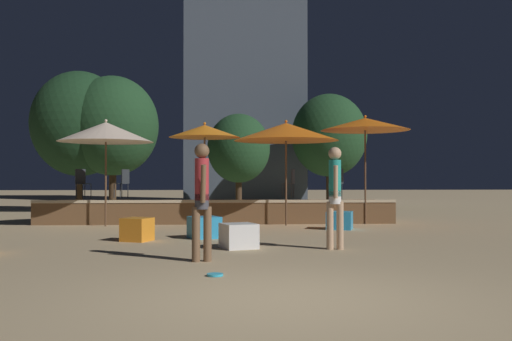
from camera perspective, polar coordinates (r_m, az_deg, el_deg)
The scene contains 22 objects.
ground_plane at distance 6.32m, azimuth 2.77°, elevation -12.72°, with size 120.00×120.00×0.00m, color tan.
wooden_deck at distance 17.47m, azimuth -3.91°, elevation -4.08°, with size 10.35×2.46×0.70m.
patio_umbrella_0 at distance 16.19m, azimuth -14.78°, elevation 3.74°, with size 2.59×2.59×2.94m.
patio_umbrella_1 at distance 16.30m, azimuth -5.16°, elevation 3.92°, with size 2.03×2.03×2.92m.
patio_umbrella_2 at distance 15.98m, azimuth 3.02°, elevation 3.87°, with size 2.93×2.93×2.95m.
patio_umbrella_3 at distance 16.79m, azimuth 10.86°, elevation 4.56°, with size 2.56×2.56×3.14m.
cube_seat_0 at distance 12.60m, azimuth -5.19°, elevation -5.68°, with size 0.80×0.80×0.47m.
cube_seat_1 at distance 10.74m, azimuth -1.74°, elevation -6.55°, with size 0.76×0.76×0.46m.
cube_seat_2 at distance 12.22m, azimuth -11.80°, elevation -5.79°, with size 0.70×0.70×0.48m.
cube_seat_3 at distance 14.89m, azimuth 8.36°, elevation -4.96°, with size 0.80×0.80×0.46m.
person_0 at distance 9.01m, azimuth -5.44°, elevation -2.50°, with size 0.31×0.54×1.86m.
person_1 at distance 10.62m, azimuth 7.90°, elevation -2.12°, with size 0.31×0.50×1.89m.
bistro_chair_0 at distance 17.06m, azimuth 8.19°, elevation -1.02°, with size 0.48×0.48×0.90m.
bistro_chair_1 at distance 18.10m, azimuth -17.01°, elevation -0.98°, with size 0.48×0.48×0.90m.
bistro_chair_2 at distance 18.39m, azimuth -13.12°, elevation -1.00°, with size 0.46×0.46×0.90m.
bistro_chair_3 at distance 18.07m, azimuth 3.49°, elevation -1.02°, with size 0.44×0.44×0.90m.
frisbee_disc at distance 7.76m, azimuth -4.12°, elevation -10.36°, with size 0.22×0.22×0.03m.
background_tree_0 at distance 25.47m, azimuth -1.74°, elevation 2.22°, with size 2.80×2.80×4.21m.
background_tree_1 at distance 23.42m, azimuth -17.22°, elevation 4.47°, with size 3.73×3.73×5.51m.
background_tree_2 at distance 26.90m, azimuth 7.32°, elevation 3.50°, with size 3.52×3.52×5.27m.
background_tree_3 at distance 22.87m, azimuth -14.13°, elevation 4.34°, with size 3.52×3.52×5.30m.
distant_building at distance 31.82m, azimuth -1.17°, elevation 10.98°, with size 6.31×4.62×15.63m.
Camera 1 is at (-0.63, -6.15, 1.30)m, focal length 40.00 mm.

